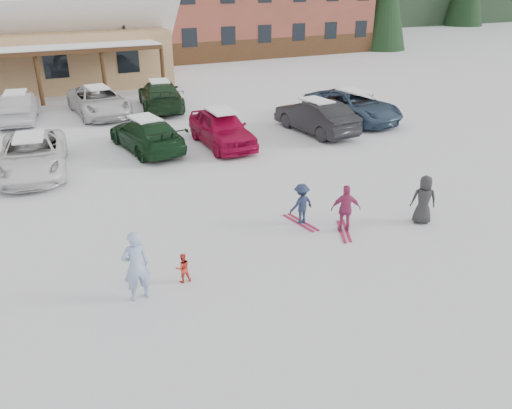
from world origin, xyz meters
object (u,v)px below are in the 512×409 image
parked_car_6 (352,106)px  parked_car_10 (99,101)px  bystander_dark (424,200)px  parked_car_11 (160,95)px  parked_car_3 (146,134)px  parked_car_4 (222,128)px  toddler_red (183,268)px  child_navy (301,204)px  child_magenta (346,209)px  adult_skier (136,266)px  parked_car_9 (18,107)px  lamp_post (125,34)px  parked_car_5 (316,117)px  parked_car_2 (32,155)px

parked_car_6 → parked_car_10: parked_car_6 is taller
bystander_dark → parked_car_11: (-2.89, 17.29, 0.04)m
parked_car_3 → parked_car_4: bearing=157.2°
toddler_red → bystander_dark: (7.43, -0.10, 0.36)m
child_navy → parked_car_6: bearing=-141.9°
child_navy → child_magenta: 1.34m
parked_car_6 → toddler_red: bearing=-148.8°
adult_skier → parked_car_3: 11.02m
adult_skier → parked_car_11: bearing=-112.4°
child_navy → parked_car_9: 17.67m
lamp_post → parked_car_9: (-7.35, -7.44, -2.55)m
lamp_post → parked_car_5: 16.74m
lamp_post → parked_car_5: lamp_post is taller
parked_car_3 → parked_car_9: bearing=-65.8°
adult_skier → parked_car_3: bearing=-110.4°
lamp_post → child_magenta: lamp_post is taller
child_navy → parked_car_10: bearing=-88.3°
parked_car_5 → parked_car_9: 14.97m
parked_car_2 → parked_car_9: 8.19m
adult_skier → parked_car_9: 18.03m
adult_skier → parked_car_11: adult_skier is taller
adult_skier → parked_car_10: bearing=-102.0°
parked_car_9 → parked_car_10: bearing=-176.9°
adult_skier → parked_car_9: bearing=-89.4°
child_navy → parked_car_6: (8.44, 9.01, 0.14)m
parked_car_10 → bystander_dark: bearing=-74.1°
parked_car_3 → bystander_dark: bearing=109.8°
parked_car_10 → parked_car_11: 3.32m
child_magenta → parked_car_6: parked_car_6 is taller
child_magenta → parked_car_4: bearing=-63.5°
parked_car_9 → child_magenta: bearing=121.9°
parked_car_3 → adult_skier: bearing=66.0°
toddler_red → parked_car_4: size_ratio=0.17×
parked_car_2 → parked_car_11: bearing=54.4°
lamp_post → parked_car_4: lamp_post is taller
toddler_red → parked_car_9: bearing=-77.2°
parked_car_3 → parked_car_9: parked_car_9 is taller
parked_car_10 → lamp_post: bearing=62.7°
parked_car_5 → parked_car_9: bearing=-39.1°
child_navy → parked_car_4: (0.84, 8.09, 0.15)m
toddler_red → parked_car_4: (5.02, 9.55, 0.40)m
parked_car_9 → parked_car_10: (3.93, -0.33, -0.01)m
parked_car_10 → parked_car_9: bearing=171.6°
lamp_post → parked_car_9: lamp_post is taller
parked_car_3 → parked_car_5: 7.90m
adult_skier → parked_car_4: 11.55m
toddler_red → parked_car_9: 17.95m
toddler_red → parked_car_3: 10.55m
child_navy → child_magenta: bearing=120.5°
bystander_dark → parked_car_2: 13.93m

